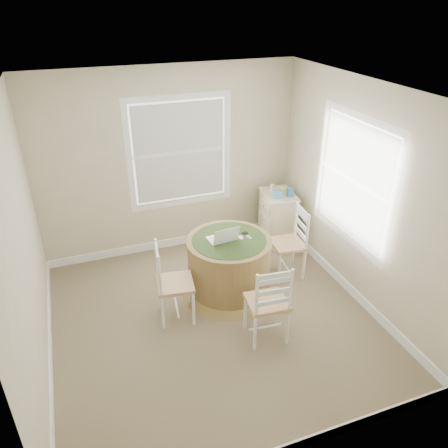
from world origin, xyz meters
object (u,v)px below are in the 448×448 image
laptop (223,238)px  corner_chest (277,218)px  chair_near (267,301)px  round_table (229,263)px  chair_left (175,283)px  chair_right (288,244)px

laptop → corner_chest: laptop is taller
chair_near → round_table: bearing=-79.6°
chair_left → round_table: bearing=-62.4°
laptop → corner_chest: (1.18, 0.87, -0.37)m
chair_left → laptop: (0.68, 0.29, 0.30)m
chair_left → chair_near: bearing=-120.1°
round_table → laptop: 0.38m
round_table → chair_near: size_ratio=1.29×
round_table → chair_right: bearing=-8.9°
round_table → chair_right: chair_right is taller
round_table → chair_left: size_ratio=1.29×
round_table → chair_near: chair_near is taller
chair_left → corner_chest: (1.86, 1.16, -0.07)m
round_table → chair_left: (-0.75, -0.27, 0.07)m
chair_right → laptop: bearing=-80.7°
chair_near → corner_chest: bearing=-114.1°
laptop → corner_chest: 1.52m
chair_near → chair_right: same height
chair_near → laptop: size_ratio=2.72×
round_table → corner_chest: (1.11, 0.89, -0.01)m
chair_near → chair_right: size_ratio=1.00×
round_table → chair_right: 0.85m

